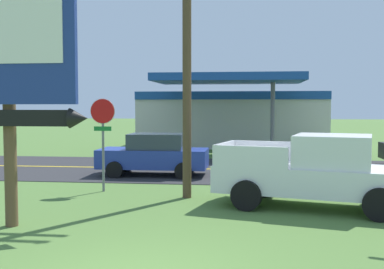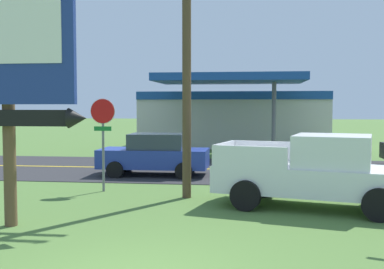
{
  "view_description": "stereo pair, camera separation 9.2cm",
  "coord_description": "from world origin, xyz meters",
  "px_view_note": "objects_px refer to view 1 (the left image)",
  "views": [
    {
      "loc": [
        1.8,
        -7.1,
        2.73
      ],
      "look_at": [
        0.0,
        8.0,
        1.8
      ],
      "focal_mm": 44.51,
      "sensor_mm": 36.0,
      "label": 1
    },
    {
      "loc": [
        1.89,
        -7.09,
        2.73
      ],
      "look_at": [
        0.0,
        8.0,
        1.8
      ],
      "focal_mm": 44.51,
      "sensor_mm": 36.0,
      "label": 2
    }
  ],
  "objects_px": {
    "stop_sign": "(103,128)",
    "pickup_white_parked_on_lawn": "(317,172)",
    "car_blue_mid_lane": "(154,154)",
    "utility_pole": "(187,34)",
    "motel_sign": "(7,63)",
    "gas_station": "(232,117)"
  },
  "relations": [
    {
      "from": "stop_sign",
      "to": "car_blue_mid_lane",
      "type": "relative_size",
      "value": 0.7
    },
    {
      "from": "motel_sign",
      "to": "gas_station",
      "type": "bearing_deg",
      "value": 79.29
    },
    {
      "from": "pickup_white_parked_on_lawn",
      "to": "car_blue_mid_lane",
      "type": "distance_m",
      "value": 7.59
    },
    {
      "from": "stop_sign",
      "to": "utility_pole",
      "type": "distance_m",
      "value": 3.98
    },
    {
      "from": "motel_sign",
      "to": "gas_station",
      "type": "height_order",
      "value": "motel_sign"
    },
    {
      "from": "gas_station",
      "to": "pickup_white_parked_on_lawn",
      "type": "bearing_deg",
      "value": -81.32
    },
    {
      "from": "pickup_white_parked_on_lawn",
      "to": "car_blue_mid_lane",
      "type": "xyz_separation_m",
      "value": [
        -5.46,
        5.26,
        -0.13
      ]
    },
    {
      "from": "utility_pole",
      "to": "gas_station",
      "type": "bearing_deg",
      "value": 87.77
    },
    {
      "from": "gas_station",
      "to": "car_blue_mid_lane",
      "type": "distance_m",
      "value": 14.11
    },
    {
      "from": "motel_sign",
      "to": "utility_pole",
      "type": "distance_m",
      "value": 5.35
    },
    {
      "from": "utility_pole",
      "to": "car_blue_mid_lane",
      "type": "relative_size",
      "value": 2.13
    },
    {
      "from": "gas_station",
      "to": "car_blue_mid_lane",
      "type": "bearing_deg",
      "value": -100.41
    },
    {
      "from": "stop_sign",
      "to": "gas_station",
      "type": "height_order",
      "value": "gas_station"
    },
    {
      "from": "utility_pole",
      "to": "car_blue_mid_lane",
      "type": "height_order",
      "value": "utility_pole"
    },
    {
      "from": "pickup_white_parked_on_lawn",
      "to": "car_blue_mid_lane",
      "type": "height_order",
      "value": "pickup_white_parked_on_lawn"
    },
    {
      "from": "motel_sign",
      "to": "stop_sign",
      "type": "bearing_deg",
      "value": 81.5
    },
    {
      "from": "motel_sign",
      "to": "car_blue_mid_lane",
      "type": "xyz_separation_m",
      "value": [
        1.62,
        8.17,
        -2.83
      ]
    },
    {
      "from": "motel_sign",
      "to": "gas_station",
      "type": "distance_m",
      "value": 22.46
    },
    {
      "from": "stop_sign",
      "to": "pickup_white_parked_on_lawn",
      "type": "relative_size",
      "value": 0.53
    },
    {
      "from": "motel_sign",
      "to": "pickup_white_parked_on_lawn",
      "type": "xyz_separation_m",
      "value": [
        7.08,
        2.91,
        -2.7
      ]
    },
    {
      "from": "pickup_white_parked_on_lawn",
      "to": "car_blue_mid_lane",
      "type": "bearing_deg",
      "value": 136.04
    },
    {
      "from": "utility_pole",
      "to": "gas_station",
      "type": "distance_m",
      "value": 18.32
    }
  ]
}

